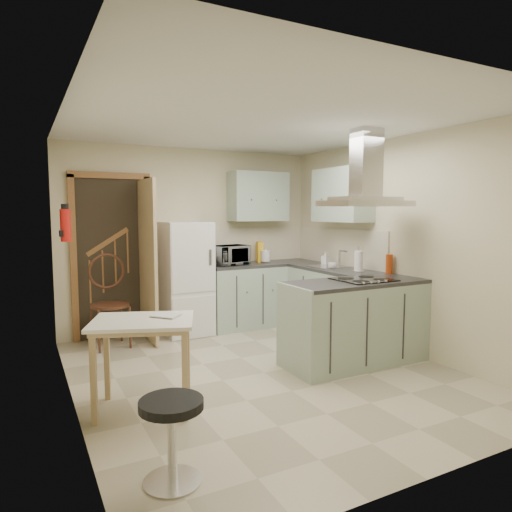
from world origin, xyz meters
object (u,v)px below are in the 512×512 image
fridge (186,278)px  drop_leaf_table (144,365)px  bentwood_chair (110,305)px  extractor_hood (365,204)px  stool (172,441)px  microwave (230,255)px  peninsula (355,322)px

fridge → drop_leaf_table: fridge is taller
bentwood_chair → drop_leaf_table: bearing=-97.3°
extractor_hood → bentwood_chair: 3.20m
bentwood_chair → stool: (-0.17, -3.04, -0.25)m
fridge → stool: (-1.19, -3.20, -0.49)m
drop_leaf_table → bentwood_chair: (0.07, 1.94, 0.13)m
extractor_hood → microwave: size_ratio=1.85×
peninsula → microwave: bearing=106.8°
fridge → microwave: size_ratio=3.09×
peninsula → drop_leaf_table: 2.32m
stool → drop_leaf_table: bearing=84.6°
peninsula → bentwood_chair: (-2.24, 1.82, 0.06)m
fridge → microwave: bearing=-2.1°
bentwood_chair → microwave: size_ratio=2.10×
fridge → bentwood_chair: fridge is taller
drop_leaf_table → fridge: bearing=83.5°
peninsula → bentwood_chair: size_ratio=1.52×
extractor_hood → bentwood_chair: extractor_hood is taller
peninsula → microwave: microwave is taller
fridge → stool: fridge is taller
drop_leaf_table → stool: (-0.10, -1.10, -0.12)m
fridge → bentwood_chair: (-1.02, -0.16, -0.24)m
extractor_hood → fridge: bearing=123.8°
drop_leaf_table → bentwood_chair: bentwood_chair is taller
peninsula → stool: 2.71m
extractor_hood → stool: size_ratio=1.72×
stool → extractor_hood: bearing=25.8°
drop_leaf_table → stool: size_ratio=1.55×
extractor_hood → bentwood_chair: bearing=142.1°
bentwood_chair → stool: bentwood_chair is taller
peninsula → microwave: 2.13m
peninsula → drop_leaf_table: size_ratio=1.91×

